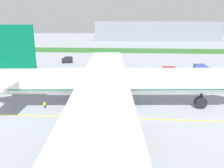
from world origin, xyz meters
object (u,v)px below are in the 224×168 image
Objects in this scene: airliner_foreground at (110,82)px; service_truck_catering_van at (67,60)px; ground_crew_wingwalker_port at (45,104)px; service_truck_fuel_bowser at (200,67)px; service_truck_baggage_loader at (167,70)px.

airliner_foreground reaches higher than service_truck_catering_van.
ground_crew_wingwalker_port is at bearing -80.13° from service_truck_catering_van.
service_truck_fuel_bowser is at bearing 41.92° from ground_crew_wingwalker_port.
service_truck_catering_van is (-42.76, 20.61, -0.04)m from service_truck_baggage_loader.
airliner_foreground reaches higher than ground_crew_wingwalker_port.
service_truck_catering_van is at bearing 99.87° from ground_crew_wingwalker_port.
ground_crew_wingwalker_port is at bearing -138.08° from service_truck_fuel_bowser.
airliner_foreground is 15.80m from ground_crew_wingwalker_port.
ground_crew_wingwalker_port is at bearing -175.72° from airliner_foreground.
airliner_foreground is at bearing 4.28° from ground_crew_wingwalker_port.
airliner_foreground is at bearing -127.98° from service_truck_fuel_bowser.
ground_crew_wingwalker_port is at bearing -132.94° from service_truck_baggage_loader.
service_truck_baggage_loader is 47.47m from service_truck_catering_van.
service_truck_catering_van reaches higher than ground_crew_wingwalker_port.
service_truck_fuel_bowser reaches higher than ground_crew_wingwalker_port.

